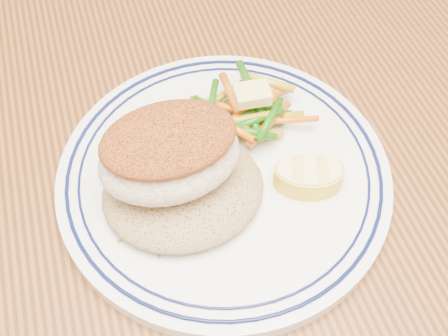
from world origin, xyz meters
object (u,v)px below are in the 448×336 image
plate (224,175)px  rice_pilaf (183,187)px  vegetable_pile (249,110)px  dining_table (194,219)px  fish_fillet (169,153)px  lemon_wedge (309,175)px

plate → rice_pilaf: 0.04m
plate → vegetable_pile: bearing=51.6°
dining_table → fish_fillet: 0.16m
fish_fillet → lemon_wedge: fish_fillet is taller
vegetable_pile → lemon_wedge: bearing=-73.5°
rice_pilaf → fish_fillet: 0.04m
plate → dining_table: bearing=130.3°
plate → fish_fillet: fish_fillet is taller
fish_fillet → lemon_wedge: 0.11m
rice_pilaf → vegetable_pile: (0.08, 0.06, 0.00)m
plate → lemon_wedge: size_ratio=4.22×
lemon_wedge → vegetable_pile: bearing=106.5°
rice_pilaf → fish_fillet: bearing=118.6°
rice_pilaf → lemon_wedge: rice_pilaf is taller
fish_fillet → lemon_wedge: (0.10, -0.03, -0.03)m
lemon_wedge → plate: bearing=152.4°
rice_pilaf → vegetable_pile: vegetable_pile is taller
dining_table → plate: size_ratio=5.40×
plate → vegetable_pile: vegetable_pile is taller
fish_fillet → vegetable_pile: size_ratio=1.04×
plate → fish_fillet: size_ratio=2.50×
dining_table → vegetable_pile: size_ratio=14.03×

